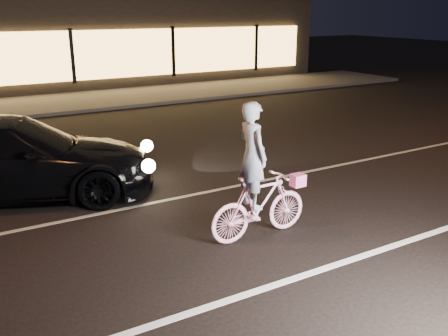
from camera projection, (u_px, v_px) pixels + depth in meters
ground at (302, 219)px, 8.57m from camera, size 90.00×90.00×0.00m
lane_stripe_near at (367, 254)px, 7.34m from camera, size 60.00×0.12×0.01m
lane_stripe_far at (240, 185)px, 10.21m from camera, size 60.00×0.10×0.01m
sidewalk at (88, 101)px, 19.22m from camera, size 30.00×4.00×0.12m
storefront at (49, 37)px, 23.47m from camera, size 25.40×8.42×4.20m
cyclist at (258, 191)px, 7.68m from camera, size 1.73×0.60×2.18m
sedan at (10, 158)px, 9.36m from camera, size 5.74×3.92×1.54m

